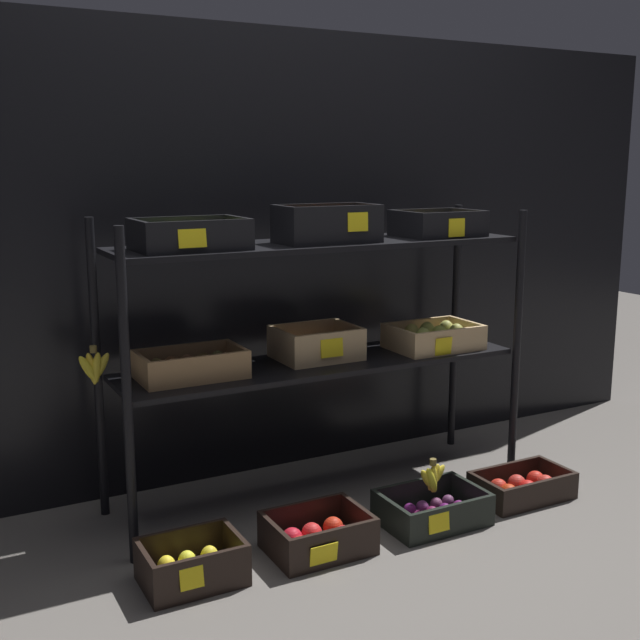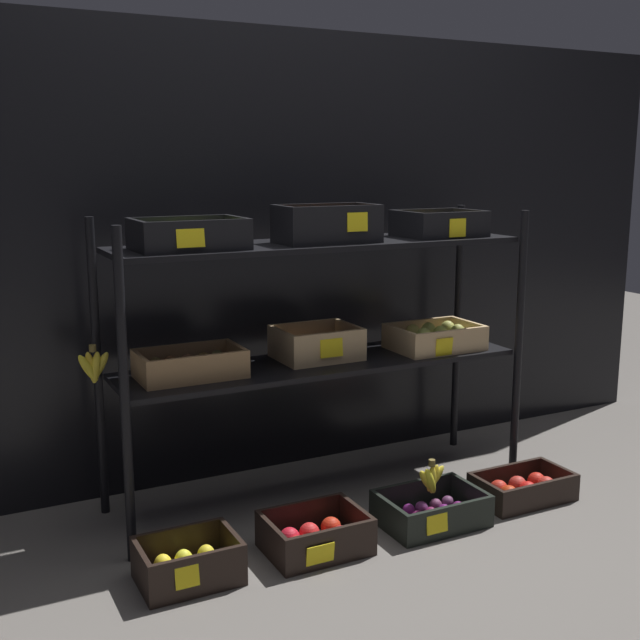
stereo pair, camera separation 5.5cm
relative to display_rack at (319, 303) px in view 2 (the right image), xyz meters
name	(u,v)px [view 2 (the right image)]	position (x,y,z in m)	size (l,w,h in m)	color
ground_plane	(320,492)	(0.01, 0.01, -0.77)	(10.00, 10.00, 0.00)	#605B56
storefront_wall	(276,255)	(0.01, 0.41, 0.14)	(4.01, 0.12, 1.82)	black
display_rack	(319,303)	(0.00, 0.00, 0.00)	(1.72, 0.45, 1.14)	black
crate_ground_lemon	(188,565)	(-0.67, -0.41, -0.72)	(0.31, 0.23, 0.14)	black
crate_ground_apple_red	(315,537)	(-0.22, -0.42, -0.72)	(0.34, 0.26, 0.13)	black
crate_ground_plum	(431,513)	(0.24, -0.42, -0.73)	(0.37, 0.27, 0.12)	black
crate_ground_right_apple_red	(523,489)	(0.68, -0.41, -0.73)	(0.38, 0.22, 0.11)	black
banana_bunch_loose	(431,479)	(0.24, -0.42, -0.60)	(0.13, 0.05, 0.13)	brown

